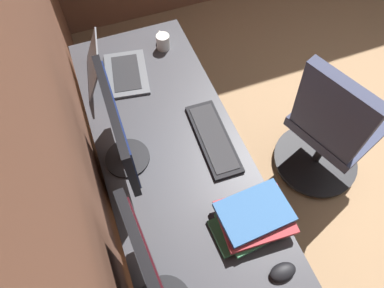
# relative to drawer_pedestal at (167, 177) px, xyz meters

# --- Properties ---
(wall_back) EXTENTS (4.97, 0.10, 2.60)m
(wall_back) POSITION_rel_drawer_pedestal_xyz_m (-0.36, 0.37, 0.95)
(wall_back) COLOR brown
(wall_back) RESTS_ON ground
(desk) EXTENTS (1.97, 0.65, 0.73)m
(desk) POSITION_rel_drawer_pedestal_xyz_m (-0.19, -0.03, 0.31)
(desk) COLOR #38383D
(desk) RESTS_ON ground
(drawer_pedestal) EXTENTS (0.40, 0.51, 0.69)m
(drawer_pedestal) POSITION_rel_drawer_pedestal_xyz_m (0.00, 0.00, 0.00)
(drawer_pedestal) COLOR #38383D
(drawer_pedestal) RESTS_ON ground
(monitor_primary) EXTENTS (0.49, 0.20, 0.41)m
(monitor_primary) POSITION_rel_drawer_pedestal_xyz_m (-0.03, 0.17, 0.62)
(monitor_primary) COLOR black
(monitor_primary) RESTS_ON desk
(laptop_leftmost) EXTENTS (0.36, 0.35, 0.20)m
(laptop_leftmost) POSITION_rel_drawer_pedestal_xyz_m (0.48, 0.11, 0.43)
(laptop_leftmost) COLOR #595B60
(laptop_leftmost) RESTS_ON desk
(keyboard_main) EXTENTS (0.43, 0.16, 0.02)m
(keyboard_main) POSITION_rel_drawer_pedestal_xyz_m (-0.07, -0.23, 0.39)
(keyboard_main) COLOR black
(keyboard_main) RESTS_ON desk
(mouse_spare) EXTENTS (0.06, 0.10, 0.03)m
(mouse_spare) POSITION_rel_drawer_pedestal_xyz_m (-0.72, -0.24, 0.40)
(mouse_spare) COLOR black
(mouse_spare) RESTS_ON desk
(book_stack_near) EXTENTS (0.23, 0.32, 0.10)m
(book_stack_near) POSITION_rel_drawer_pedestal_xyz_m (-0.50, -0.21, 0.43)
(book_stack_near) COLOR #3D8456
(book_stack_near) RESTS_ON desk
(coffee_mug) EXTENTS (0.11, 0.07, 0.09)m
(coffee_mug) POSITION_rel_drawer_pedestal_xyz_m (0.59, -0.20, 0.43)
(coffee_mug) COLOR silver
(coffee_mug) RESTS_ON desk
(office_chair) EXTENTS (0.56, 0.61, 0.97)m
(office_chair) POSITION_rel_drawer_pedestal_xyz_m (-0.11, -0.95, 0.11)
(office_chair) COLOR #383D56
(office_chair) RESTS_ON ground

